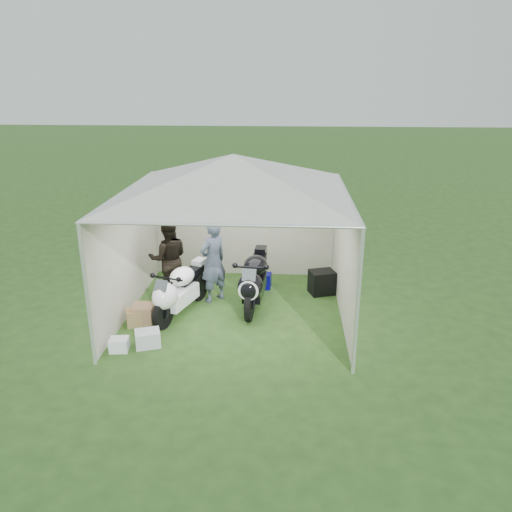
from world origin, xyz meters
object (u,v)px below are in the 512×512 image
at_px(crate_1, 144,314).
at_px(canopy_tent, 234,178).
at_px(paddock_stand, 261,281).
at_px(person_dark_jacket, 169,259).
at_px(motorcycle_white, 179,290).
at_px(crate_2, 119,345).
at_px(crate_0, 148,339).
at_px(crate_3, 139,316).
at_px(motorcycle_black, 254,279).
at_px(person_blue_jacket, 213,261).
at_px(equipment_box, 322,282).

bearing_deg(crate_1, canopy_tent, 19.91).
xyz_separation_m(paddock_stand, person_dark_jacket, (-1.82, -0.57, 0.66)).
distance_m(motorcycle_white, crate_2, 1.59).
height_order(crate_0, crate_1, crate_1).
bearing_deg(crate_2, crate_1, 82.98).
bearing_deg(person_dark_jacket, canopy_tent, 141.77).
distance_m(person_dark_jacket, crate_1, 1.37).
bearing_deg(crate_3, paddock_stand, 40.63).
relative_size(motorcycle_black, paddock_stand, 4.80).
height_order(motorcycle_black, person_dark_jacket, person_dark_jacket).
relative_size(motorcycle_white, person_blue_jacket, 1.10).
relative_size(canopy_tent, motorcycle_white, 3.09).
distance_m(motorcycle_white, equipment_box, 3.00).
relative_size(person_blue_jacket, equipment_box, 3.39).
distance_m(canopy_tent, person_dark_jacket, 2.32).
relative_size(motorcycle_black, person_blue_jacket, 1.24).
height_order(motorcycle_white, crate_2, motorcycle_white).
relative_size(motorcycle_black, person_dark_jacket, 1.25).
distance_m(canopy_tent, motorcycle_black, 2.05).
height_order(person_dark_jacket, crate_3, person_dark_jacket).
bearing_deg(crate_0, equipment_box, 38.20).
bearing_deg(motorcycle_white, motorcycle_black, 37.32).
height_order(equipment_box, crate_2, equipment_box).
xyz_separation_m(person_dark_jacket, crate_3, (-0.30, -1.25, -0.67)).
distance_m(paddock_stand, person_blue_jacket, 1.33).
distance_m(paddock_stand, crate_0, 3.12).
bearing_deg(paddock_stand, motorcycle_white, -135.67).
xyz_separation_m(motorcycle_black, person_dark_jacket, (-1.74, 0.37, 0.26)).
distance_m(canopy_tent, crate_3, 3.03).
bearing_deg(equipment_box, motorcycle_white, -156.16).
height_order(canopy_tent, person_dark_jacket, canopy_tent).
bearing_deg(crate_3, motorcycle_white, 30.94).
distance_m(person_dark_jacket, crate_2, 2.35).
bearing_deg(motorcycle_black, equipment_box, 32.70).
bearing_deg(canopy_tent, crate_2, -137.43).
xyz_separation_m(motorcycle_black, paddock_stand, (0.07, 0.94, -0.41)).
height_order(motorcycle_white, motorcycle_black, motorcycle_black).
distance_m(motorcycle_white, paddock_stand, 2.06).
distance_m(crate_0, crate_1, 0.89).
height_order(motorcycle_black, paddock_stand, motorcycle_black).
relative_size(motorcycle_white, motorcycle_black, 0.89).
xyz_separation_m(person_dark_jacket, person_blue_jacket, (0.92, -0.13, 0.01)).
xyz_separation_m(canopy_tent, crate_1, (-1.62, -0.59, -2.40)).
distance_m(canopy_tent, person_blue_jacket, 1.86).
relative_size(canopy_tent, person_dark_jacket, 3.44).
distance_m(equipment_box, crate_2, 4.30).
bearing_deg(canopy_tent, person_dark_jacket, 156.78).
height_order(motorcycle_black, equipment_box, motorcycle_black).
bearing_deg(crate_1, motorcycle_black, 22.65).
height_order(paddock_stand, crate_2, paddock_stand).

